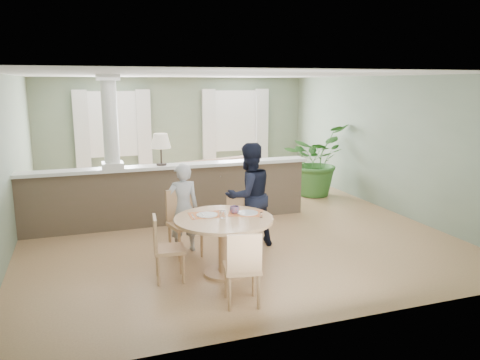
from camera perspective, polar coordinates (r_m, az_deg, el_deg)
name	(u,v)px	position (r m, az deg, el deg)	size (l,w,h in m)	color
ground	(221,222)	(8.83, -2.32, -5.12)	(8.00, 8.00, 0.00)	tan
room_shell	(209,123)	(9.07, -3.75, 7.00)	(7.02, 8.02, 2.71)	gray
pony_wall	(166,187)	(8.62, -9.04, -0.82)	(5.32, 0.38, 2.70)	brown
sofa	(222,181)	(10.39, -2.26, -0.09)	(2.94, 1.15, 0.86)	brown
houseplant	(314,160)	(10.91, 9.07, 2.42)	(1.47, 1.27, 1.63)	#356C2B
dining_table	(224,229)	(6.31, -1.94, -6.02)	(1.33, 1.33, 0.91)	tan
chair_far_boy	(183,219)	(7.12, -6.96, -4.79)	(0.53, 0.53, 0.99)	tan
chair_far_man	(239,221)	(7.19, -0.12, -5.05)	(0.49, 0.49, 0.88)	tan
chair_near	(243,265)	(5.46, 0.36, -10.37)	(0.49, 0.49, 0.92)	tan
chair_side	(164,245)	(6.24, -9.24, -7.88)	(0.44, 0.44, 0.88)	tan
child_person	(183,208)	(7.20, -7.00, -3.41)	(0.50, 0.33, 1.38)	#AAABAF
man_person	(249,195)	(7.33, 1.09, -1.90)	(0.81, 0.63, 1.66)	black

